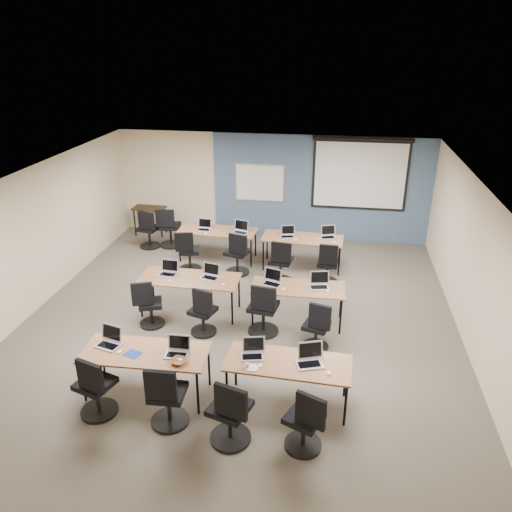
% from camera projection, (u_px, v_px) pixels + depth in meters
% --- Properties ---
extents(floor, '(8.00, 9.00, 0.02)m').
position_uv_depth(floor, '(239.00, 322.00, 9.34)').
color(floor, '#6B6354').
rests_on(floor, ground).
extents(ceiling, '(8.00, 9.00, 0.02)m').
position_uv_depth(ceiling, '(237.00, 182.00, 8.25)').
color(ceiling, white).
rests_on(ceiling, ground).
extents(wall_back, '(8.00, 0.04, 2.70)m').
position_uv_depth(wall_back, '(272.00, 187.00, 12.86)').
color(wall_back, beige).
rests_on(wall_back, ground).
extents(wall_front, '(8.00, 0.04, 2.70)m').
position_uv_depth(wall_front, '(147.00, 445.00, 4.74)').
color(wall_front, beige).
rests_on(wall_front, ground).
extents(wall_left, '(0.04, 9.00, 2.70)m').
position_uv_depth(wall_left, '(30.00, 242.00, 9.38)').
color(wall_left, beige).
rests_on(wall_left, ground).
extents(wall_right, '(0.04, 9.00, 2.70)m').
position_uv_depth(wall_right, '(476.00, 272.00, 8.21)').
color(wall_right, beige).
rests_on(wall_right, ground).
extents(blue_accent_panel, '(5.50, 0.04, 2.70)m').
position_uv_depth(blue_accent_panel, '(320.00, 189.00, 12.65)').
color(blue_accent_panel, '#3D5977').
rests_on(blue_accent_panel, wall_back).
extents(whiteboard, '(1.28, 0.03, 0.98)m').
position_uv_depth(whiteboard, '(260.00, 183.00, 12.80)').
color(whiteboard, silver).
rests_on(whiteboard, wall_back).
extents(projector_screen, '(2.40, 0.10, 1.82)m').
position_uv_depth(projector_screen, '(360.00, 170.00, 12.24)').
color(projector_screen, black).
rests_on(projector_screen, wall_back).
extents(training_table_front_left, '(1.83, 0.76, 0.73)m').
position_uv_depth(training_table_front_left, '(145.00, 354.00, 7.22)').
color(training_table_front_left, brown).
rests_on(training_table_front_left, floor).
extents(training_table_front_right, '(1.76, 0.73, 0.73)m').
position_uv_depth(training_table_front_right, '(288.00, 365.00, 6.99)').
color(training_table_front_right, brown).
rests_on(training_table_front_right, floor).
extents(training_table_mid_left, '(1.88, 0.78, 0.73)m').
position_uv_depth(training_table_mid_left, '(190.00, 280.00, 9.42)').
color(training_table_mid_left, '#A0613B').
rests_on(training_table_mid_left, floor).
extents(training_table_mid_right, '(1.71, 0.71, 0.73)m').
position_uv_depth(training_table_mid_right, '(298.00, 289.00, 9.08)').
color(training_table_mid_right, brown).
rests_on(training_table_mid_right, floor).
extents(training_table_back_left, '(1.82, 0.76, 0.73)m').
position_uv_depth(training_table_back_left, '(218.00, 232.00, 11.73)').
color(training_table_back_left, brown).
rests_on(training_table_back_left, floor).
extents(training_table_back_right, '(1.82, 0.76, 0.73)m').
position_uv_depth(training_table_back_right, '(302.00, 240.00, 11.29)').
color(training_table_back_right, brown).
rests_on(training_table_back_right, floor).
extents(laptop_0, '(0.35, 0.30, 0.26)m').
position_uv_depth(laptop_0, '(109.00, 340.00, 7.36)').
color(laptop_0, '#A7A7AC').
rests_on(laptop_0, training_table_front_left).
extents(mouse_0, '(0.06, 0.09, 0.03)m').
position_uv_depth(mouse_0, '(120.00, 352.00, 7.18)').
color(mouse_0, white).
rests_on(mouse_0, training_table_front_left).
extents(task_chair_0, '(0.54, 0.52, 1.00)m').
position_uv_depth(task_chair_0, '(95.00, 391.00, 6.89)').
color(task_chair_0, black).
rests_on(task_chair_0, floor).
extents(laptop_1, '(0.33, 0.28, 0.25)m').
position_uv_depth(laptop_1, '(178.00, 350.00, 7.14)').
color(laptop_1, '#B0B0B0').
rests_on(laptop_1, training_table_front_left).
extents(mouse_1, '(0.08, 0.10, 0.03)m').
position_uv_depth(mouse_1, '(180.00, 359.00, 7.01)').
color(mouse_1, white).
rests_on(mouse_1, training_table_front_left).
extents(task_chair_1, '(0.53, 0.53, 1.01)m').
position_uv_depth(task_chair_1, '(167.00, 400.00, 6.71)').
color(task_chair_1, black).
rests_on(task_chair_1, floor).
extents(laptop_2, '(0.32, 0.28, 0.25)m').
position_uv_depth(laptop_2, '(253.00, 352.00, 7.10)').
color(laptop_2, '#B5B5B7').
rests_on(laptop_2, training_table_front_right).
extents(mouse_2, '(0.06, 0.10, 0.03)m').
position_uv_depth(mouse_2, '(260.00, 365.00, 6.88)').
color(mouse_2, white).
rests_on(mouse_2, training_table_front_right).
extents(task_chair_2, '(0.56, 0.55, 1.03)m').
position_uv_depth(task_chair_2, '(230.00, 417.00, 6.41)').
color(task_chair_2, black).
rests_on(task_chair_2, floor).
extents(laptop_3, '(0.36, 0.31, 0.27)m').
position_uv_depth(laptop_3, '(310.00, 359.00, 6.94)').
color(laptop_3, '#B9B9B9').
rests_on(laptop_3, training_table_front_right).
extents(mouse_3, '(0.09, 0.11, 0.03)m').
position_uv_depth(mouse_3, '(329.00, 373.00, 6.72)').
color(mouse_3, white).
rests_on(mouse_3, training_table_front_right).
extents(task_chair_3, '(0.52, 0.49, 0.97)m').
position_uv_depth(task_chair_3, '(305.00, 425.00, 6.31)').
color(task_chair_3, black).
rests_on(task_chair_3, floor).
extents(laptop_4, '(0.34, 0.29, 0.26)m').
position_uv_depth(laptop_4, '(169.00, 271.00, 9.53)').
color(laptop_4, '#B3B3B3').
rests_on(laptop_4, training_table_mid_left).
extents(mouse_4, '(0.06, 0.09, 0.03)m').
position_uv_depth(mouse_4, '(170.00, 281.00, 9.27)').
color(mouse_4, white).
rests_on(mouse_4, training_table_mid_left).
extents(task_chair_4, '(0.48, 0.46, 0.95)m').
position_uv_depth(task_chair_4, '(149.00, 307.00, 9.06)').
color(task_chair_4, black).
rests_on(task_chair_4, floor).
extents(laptop_5, '(0.33, 0.28, 0.25)m').
position_uv_depth(laptop_5, '(210.00, 274.00, 9.40)').
color(laptop_5, '#A4A3A8').
rests_on(laptop_5, training_table_mid_left).
extents(mouse_5, '(0.07, 0.10, 0.03)m').
position_uv_depth(mouse_5, '(223.00, 284.00, 9.14)').
color(mouse_5, white).
rests_on(mouse_5, training_table_mid_left).
extents(task_chair_5, '(0.48, 0.47, 0.95)m').
position_uv_depth(task_chair_5, '(203.00, 315.00, 8.81)').
color(task_chair_5, black).
rests_on(task_chair_5, floor).
extents(laptop_6, '(0.34, 0.29, 0.26)m').
position_uv_depth(laptop_6, '(272.00, 280.00, 9.17)').
color(laptop_6, '#A7A8B1').
rests_on(laptop_6, training_table_mid_right).
extents(mouse_6, '(0.07, 0.09, 0.03)m').
position_uv_depth(mouse_6, '(284.00, 289.00, 8.96)').
color(mouse_6, white).
rests_on(mouse_6, training_table_mid_right).
extents(task_chair_6, '(0.55, 0.55, 1.03)m').
position_uv_depth(task_chair_6, '(263.00, 313.00, 8.81)').
color(task_chair_6, black).
rests_on(task_chair_6, floor).
extents(laptop_7, '(0.35, 0.30, 0.26)m').
position_uv_depth(laptop_7, '(319.00, 283.00, 9.05)').
color(laptop_7, '#A6A7B1').
rests_on(laptop_7, training_table_mid_right).
extents(mouse_7, '(0.06, 0.09, 0.03)m').
position_uv_depth(mouse_7, '(328.00, 291.00, 8.88)').
color(mouse_7, white).
rests_on(mouse_7, training_table_mid_right).
extents(task_chair_7, '(0.47, 0.46, 0.95)m').
position_uv_depth(task_chair_7, '(317.00, 330.00, 8.37)').
color(task_chair_7, black).
rests_on(task_chair_7, floor).
extents(laptop_8, '(0.32, 0.27, 0.24)m').
position_uv_depth(laptop_8, '(204.00, 227.00, 11.73)').
color(laptop_8, '#B5B5B6').
rests_on(laptop_8, training_table_back_left).
extents(mouse_8, '(0.09, 0.12, 0.04)m').
position_uv_depth(mouse_8, '(206.00, 234.00, 11.47)').
color(mouse_8, white).
rests_on(mouse_8, training_table_back_left).
extents(task_chair_8, '(0.50, 0.50, 0.98)m').
position_uv_depth(task_chair_8, '(188.00, 254.00, 11.22)').
color(task_chair_8, black).
rests_on(task_chair_8, floor).
extents(laptop_9, '(0.36, 0.30, 0.27)m').
position_uv_depth(laptop_9, '(241.00, 230.00, 11.56)').
color(laptop_9, '#A2A2AA').
rests_on(laptop_9, training_table_back_left).
extents(mouse_9, '(0.06, 0.09, 0.03)m').
position_uv_depth(mouse_9, '(243.00, 236.00, 11.35)').
color(mouse_9, white).
rests_on(mouse_9, training_table_back_left).
extents(task_chair_9, '(0.55, 0.53, 1.01)m').
position_uv_depth(task_chair_9, '(238.00, 257.00, 11.06)').
color(task_chair_9, black).
rests_on(task_chair_9, floor).
extents(laptop_10, '(0.31, 0.27, 0.24)m').
position_uv_depth(laptop_10, '(288.00, 234.00, 11.33)').
color(laptop_10, '#ADADB1').
rests_on(laptop_10, training_table_back_right).
extents(mouse_10, '(0.08, 0.11, 0.04)m').
position_uv_depth(mouse_10, '(296.00, 240.00, 11.14)').
color(mouse_10, white).
rests_on(mouse_10, training_table_back_right).
extents(task_chair_10, '(0.52, 0.52, 1.00)m').
position_uv_depth(task_chair_10, '(281.00, 265.00, 10.67)').
color(task_chair_10, black).
rests_on(task_chair_10, floor).
extents(laptop_11, '(0.34, 0.29, 0.25)m').
position_uv_depth(laptop_11, '(328.00, 234.00, 11.29)').
color(laptop_11, '#B7B7B7').
rests_on(laptop_11, training_table_back_right).
extents(mouse_11, '(0.07, 0.10, 0.03)m').
position_uv_depth(mouse_11, '(335.00, 242.00, 11.01)').
color(mouse_11, white).
rests_on(mouse_11, training_table_back_right).
extents(task_chair_11, '(0.48, 0.48, 0.96)m').
position_uv_depth(task_chair_11, '(327.00, 267.00, 10.63)').
color(task_chair_11, black).
rests_on(task_chair_11, floor).
extents(blue_mousepad, '(0.27, 0.24, 0.01)m').
position_uv_depth(blue_mousepad, '(133.00, 354.00, 7.15)').
color(blue_mousepad, navy).
rests_on(blue_mousepad, training_table_front_left).
extents(snack_bowl, '(0.27, 0.27, 0.05)m').
position_uv_depth(snack_bowl, '(178.00, 361.00, 6.95)').
color(snack_bowl, '#94611F').
rests_on(snack_bowl, training_table_front_left).
extents(snack_plate, '(0.21, 0.21, 0.01)m').
position_uv_depth(snack_plate, '(252.00, 368.00, 6.84)').
color(snack_plate, white).
rests_on(snack_plate, training_table_front_right).
extents(coffee_cup, '(0.08, 0.08, 0.06)m').
position_uv_depth(coffee_cup, '(247.00, 366.00, 6.83)').
color(coffee_cup, white).
rests_on(coffee_cup, snack_plate).
extents(utility_table, '(0.85, 0.47, 0.75)m').
position_uv_depth(utility_table, '(149.00, 211.00, 13.23)').
color(utility_table, '#342316').
rests_on(utility_table, floor).
extents(spare_chair_a, '(0.56, 0.56, 1.04)m').
position_uv_depth(spare_chair_a, '(169.00, 231.00, 12.52)').
color(spare_chair_a, black).
rests_on(spare_chair_a, floor).
extents(spare_chair_b, '(0.52, 0.52, 1.00)m').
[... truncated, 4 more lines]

